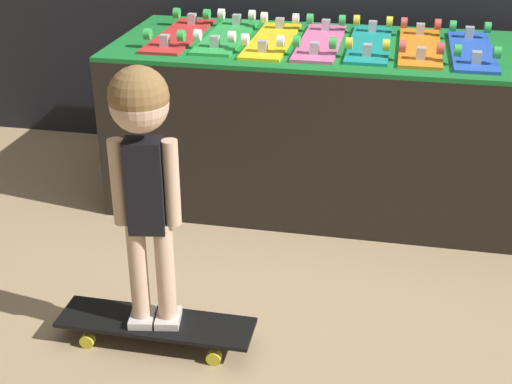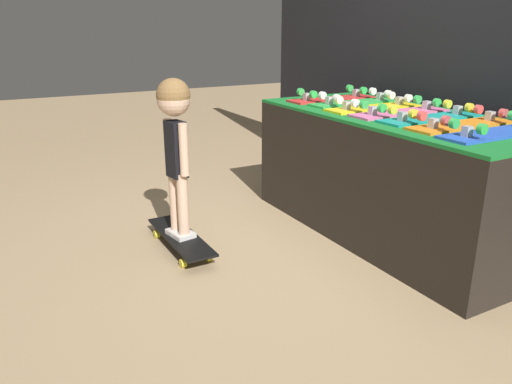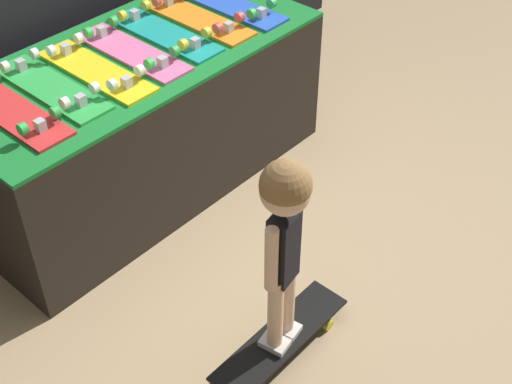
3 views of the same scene
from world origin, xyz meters
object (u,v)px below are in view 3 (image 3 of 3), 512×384
skateboard_red_on_rack (10,110)px  skateboard_blue_on_rack (230,4)px  skateboard_green_on_rack (51,86)px  skateboard_yellow_on_rack (96,69)px  skateboard_pink_on_rack (132,50)px  skateboard_teal_on_rack (164,32)px  skateboard_orange_on_rack (198,17)px  child (284,224)px  skateboard_on_floor (280,340)px

skateboard_red_on_rack → skateboard_blue_on_rack: 1.38m
skateboard_red_on_rack → skateboard_green_on_rack: bearing=6.6°
skateboard_yellow_on_rack → skateboard_pink_on_rack: same height
skateboard_red_on_rack → skateboard_yellow_on_rack: size_ratio=1.00×
skateboard_teal_on_rack → skateboard_yellow_on_rack: bearing=-176.7°
skateboard_orange_on_rack → skateboard_blue_on_rack: bearing=-5.2°
skateboard_red_on_rack → skateboard_teal_on_rack: (0.92, 0.02, 0.00)m
skateboard_orange_on_rack → skateboard_blue_on_rack: same height
child → skateboard_on_floor: bearing=35.5°
skateboard_green_on_rack → skateboard_pink_on_rack: (0.46, -0.02, 0.00)m
skateboard_pink_on_rack → skateboard_teal_on_rack: (0.23, 0.02, 0.00)m
skateboard_yellow_on_rack → skateboard_orange_on_rack: size_ratio=1.00×
skateboard_pink_on_rack → skateboard_on_floor: 1.57m
skateboard_pink_on_rack → skateboard_teal_on_rack: 0.23m
skateboard_pink_on_rack → skateboard_on_floor: (-0.41, -1.33, -0.73)m
child → skateboard_orange_on_rack: bearing=47.2°
child → skateboard_red_on_rack: bearing=92.4°
skateboard_blue_on_rack → child: child is taller
skateboard_green_on_rack → skateboard_teal_on_rack: 0.69m
skateboard_blue_on_rack → child: bearing=-130.1°
skateboard_blue_on_rack → skateboard_orange_on_rack: bearing=174.8°
skateboard_teal_on_rack → skateboard_pink_on_rack: bearing=-176.3°
skateboard_yellow_on_rack → skateboard_teal_on_rack: 0.46m
skateboard_yellow_on_rack → skateboard_on_floor: size_ratio=0.96×
skateboard_teal_on_rack → skateboard_orange_on_rack: same height
skateboard_red_on_rack → skateboard_blue_on_rack: size_ratio=1.00×
skateboard_red_on_rack → skateboard_teal_on_rack: bearing=1.0°
skateboard_red_on_rack → skateboard_green_on_rack: 0.23m
skateboard_green_on_rack → skateboard_pink_on_rack: 0.46m
skateboard_yellow_on_rack → skateboard_green_on_rack: bearing=171.1°
skateboard_teal_on_rack → skateboard_green_on_rack: bearing=179.2°
skateboard_red_on_rack → skateboard_on_floor: (0.28, -1.32, -0.73)m
skateboard_on_floor → skateboard_orange_on_rack: bearing=56.7°
skateboard_orange_on_rack → skateboard_teal_on_rack: bearing=177.8°
skateboard_pink_on_rack → skateboard_teal_on_rack: bearing=3.7°
skateboard_pink_on_rack → skateboard_blue_on_rack: same height
skateboard_yellow_on_rack → skateboard_on_floor: bearing=-97.9°
skateboard_green_on_rack → skateboard_orange_on_rack: bearing=-1.2°
skateboard_green_on_rack → child: bearing=-88.0°
skateboard_yellow_on_rack → skateboard_blue_on_rack: (0.92, -0.00, 0.00)m
skateboard_green_on_rack → skateboard_on_floor: (0.05, -1.35, -0.73)m
skateboard_yellow_on_rack → skateboard_on_floor: (-0.18, -1.31, -0.73)m
skateboard_on_floor → child: bearing=-135.0°
skateboard_pink_on_rack → child: (-0.41, -1.33, -0.05)m
skateboard_yellow_on_rack → child: child is taller
skateboard_orange_on_rack → skateboard_on_floor: 1.75m
skateboard_teal_on_rack → child: child is taller
skateboard_red_on_rack → skateboard_pink_on_rack: bearing=0.1°
skateboard_red_on_rack → skateboard_green_on_rack: size_ratio=1.00×
skateboard_pink_on_rack → child: child is taller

